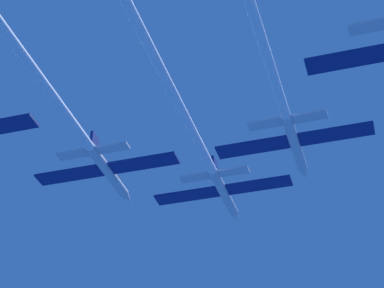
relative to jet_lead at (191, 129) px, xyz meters
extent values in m
cylinder|color=silver|center=(0.00, 12.83, -0.02)|extent=(1.05, 9.54, 1.05)
cone|color=silver|center=(0.00, 18.66, -0.02)|extent=(1.03, 2.10, 1.03)
ellipsoid|color=black|center=(0.00, 14.93, 0.42)|extent=(0.73, 1.91, 0.52)
cube|color=navy|center=(-4.15, 12.36, -0.02)|extent=(7.25, 2.10, 0.23)
cube|color=navy|center=(4.15, 12.36, -0.02)|extent=(7.25, 2.10, 0.23)
cube|color=navy|center=(0.00, 9.02, 1.27)|extent=(0.27, 1.72, 1.53)
cube|color=silver|center=(-2.16, 8.82, -0.02)|extent=(3.26, 1.26, 0.23)
cube|color=silver|center=(2.16, 8.82, -0.02)|extent=(3.26, 1.26, 0.23)
cylinder|color=white|center=(0.00, -9.48, -0.02)|extent=(0.94, 35.08, 0.94)
cylinder|color=silver|center=(-10.21, 3.68, -0.92)|extent=(1.05, 9.54, 1.05)
cone|color=silver|center=(-10.21, 9.51, -0.92)|extent=(1.03, 2.10, 1.03)
ellipsoid|color=black|center=(-10.21, 5.78, -0.47)|extent=(0.73, 1.91, 0.52)
cube|color=navy|center=(-14.36, 3.21, -0.92)|extent=(7.25, 2.10, 0.23)
cube|color=navy|center=(-6.06, 3.21, -0.92)|extent=(7.25, 2.10, 0.23)
cube|color=navy|center=(-10.21, -0.14, 0.37)|extent=(0.27, 1.72, 1.53)
cube|color=silver|center=(-12.36, -0.33, -0.92)|extent=(3.26, 1.26, 0.23)
cube|color=silver|center=(-8.05, -0.33, -0.92)|extent=(3.26, 1.26, 0.23)
cylinder|color=silver|center=(9.52, 3.93, -1.00)|extent=(1.05, 9.54, 1.05)
cone|color=silver|center=(9.52, 9.75, -1.00)|extent=(1.03, 2.10, 1.03)
ellipsoid|color=black|center=(9.52, 6.03, -0.55)|extent=(0.73, 1.91, 0.52)
cube|color=navy|center=(5.36, 3.45, -1.00)|extent=(7.25, 2.10, 0.23)
cube|color=navy|center=(13.67, 3.45, -1.00)|extent=(7.25, 2.10, 0.23)
cube|color=navy|center=(9.52, 0.11, 0.29)|extent=(0.27, 1.72, 1.53)
cube|color=silver|center=(7.36, -0.08, -1.00)|extent=(3.26, 1.26, 0.23)
cube|color=silver|center=(11.67, -0.08, -1.00)|extent=(3.26, 1.26, 0.23)
cube|color=navy|center=(-16.93, -7.02, -1.12)|extent=(7.25, 2.10, 0.23)
cube|color=navy|center=(16.12, -7.76, -1.38)|extent=(7.25, 2.10, 0.23)
cube|color=silver|center=(18.11, -11.29, -1.38)|extent=(3.26, 1.26, 0.23)
camera|label=1|loc=(16.89, -56.78, -42.16)|focal=69.23mm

